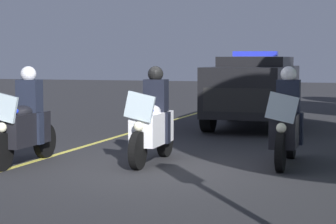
% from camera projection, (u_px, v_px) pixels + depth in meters
% --- Properties ---
extents(ground_plane, '(80.00, 80.00, 0.00)m').
position_uv_depth(ground_plane, '(157.00, 167.00, 10.86)').
color(ground_plane, '#28282B').
extents(lane_stripe_center, '(48.00, 0.12, 0.01)m').
position_uv_depth(lane_stripe_center, '(38.00, 160.00, 11.60)').
color(lane_stripe_center, '#E0D14C').
rests_on(lane_stripe_center, ground).
extents(police_motorcycle_lead_left, '(2.14, 0.57, 1.72)m').
position_uv_depth(police_motorcycle_lead_left, '(24.00, 124.00, 11.14)').
color(police_motorcycle_lead_left, black).
rests_on(police_motorcycle_lead_left, ground).
extents(police_motorcycle_lead_right, '(2.14, 0.57, 1.72)m').
position_uv_depth(police_motorcycle_lead_right, '(152.00, 124.00, 11.28)').
color(police_motorcycle_lead_right, black).
rests_on(police_motorcycle_lead_right, ground).
extents(police_motorcycle_trailing, '(2.14, 0.57, 1.72)m').
position_uv_depth(police_motorcycle_trailing, '(287.00, 125.00, 11.08)').
color(police_motorcycle_trailing, black).
rests_on(police_motorcycle_trailing, ground).
extents(police_suv, '(4.95, 2.16, 2.05)m').
position_uv_depth(police_suv, '(254.00, 88.00, 17.21)').
color(police_suv, black).
rests_on(police_suv, ground).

